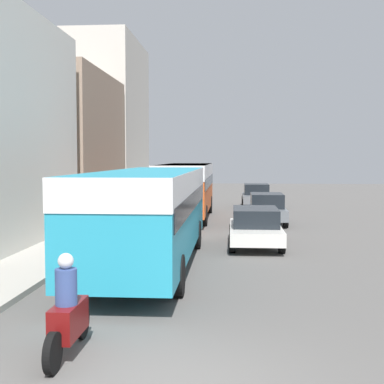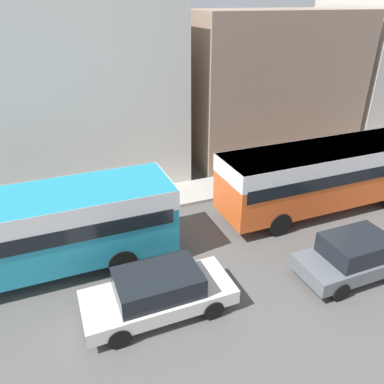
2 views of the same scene
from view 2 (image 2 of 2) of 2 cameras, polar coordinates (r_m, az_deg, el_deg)
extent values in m
cube|color=silver|center=(19.53, -16.76, 13.83)|extent=(5.68, 9.41, 8.55)
cube|color=gray|center=(23.12, 11.33, 15.69)|extent=(5.69, 9.84, 8.01)
cube|color=teal|center=(13.49, -26.13, -5.92)|extent=(2.57, 10.77, 2.39)
cube|color=white|center=(13.09, -26.87, -2.84)|extent=(2.60, 10.82, 0.72)
cube|color=black|center=(13.34, -26.39, -4.84)|extent=(2.62, 10.34, 0.53)
cylinder|color=black|center=(15.10, -12.51, -5.23)|extent=(0.28, 1.00, 1.00)
cylinder|color=black|center=(13.17, -10.55, -10.43)|extent=(0.28, 1.00, 1.00)
cube|color=#EA5B23|center=(17.29, 19.72, 2.65)|extent=(2.45, 9.63, 2.42)
cube|color=white|center=(16.97, 20.17, 5.24)|extent=(2.48, 9.68, 0.73)
cube|color=black|center=(17.17, 19.88, 3.56)|extent=(2.50, 9.25, 0.53)
cylinder|color=black|center=(20.45, 23.57, 2.00)|extent=(0.28, 1.00, 1.00)
cylinder|color=black|center=(16.96, 8.95, -1.05)|extent=(0.28, 1.00, 1.00)
cylinder|color=black|center=(15.34, 13.16, -4.75)|extent=(0.28, 1.00, 1.00)
cube|color=silver|center=(11.64, -5.10, -15.63)|extent=(1.85, 4.49, 0.46)
cube|color=black|center=(11.27, -5.22, -13.57)|extent=(1.62, 2.47, 0.64)
cylinder|color=black|center=(11.03, -11.02, -20.94)|extent=(0.22, 0.64, 0.64)
cylinder|color=black|center=(12.23, -12.75, -15.26)|extent=(0.22, 0.64, 0.64)
cylinder|color=black|center=(11.58, 3.18, -17.40)|extent=(0.22, 0.64, 0.64)
cylinder|color=black|center=(12.73, -0.11, -12.43)|extent=(0.22, 0.64, 0.64)
cube|color=slate|center=(13.99, 23.36, -9.59)|extent=(1.76, 3.96, 0.51)
cube|color=black|center=(13.66, 23.82, -7.57)|extent=(1.55, 2.18, 0.68)
cylinder|color=black|center=(15.36, 24.47, -7.50)|extent=(0.22, 0.64, 0.64)
cylinder|color=black|center=(13.86, 17.17, -10.08)|extent=(0.22, 0.64, 0.64)
cylinder|color=black|center=(12.97, 21.60, -13.89)|extent=(0.22, 0.64, 0.64)
camera|label=1|loc=(20.34, -78.28, -10.54)|focal=50.00mm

